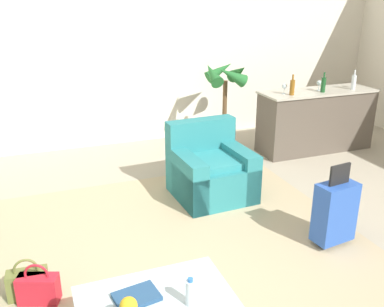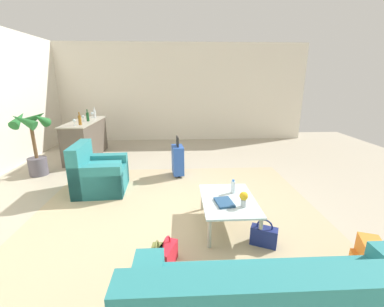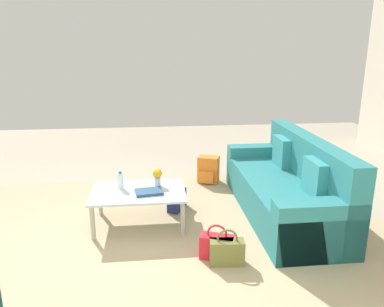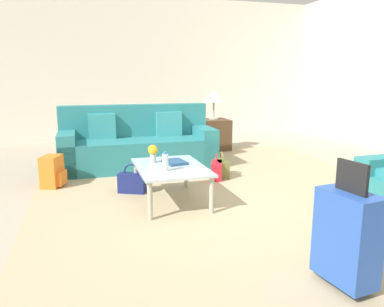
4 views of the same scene
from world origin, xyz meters
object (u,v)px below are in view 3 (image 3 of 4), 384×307
handbag_navy (177,200)px  handbag_red (217,246)px  couch (289,189)px  backpack_orange (208,170)px  coffee_table_book (149,192)px  water_bottle (121,181)px  coffee_table (138,195)px  flower_vase (157,175)px  handbag_olive (227,251)px

handbag_navy → handbag_red: bearing=104.2°
couch → handbag_navy: bearing=-11.3°
couch → backpack_orange: bearing=-56.1°
couch → handbag_red: size_ratio=6.41×
coffee_table_book → water_bottle: bearing=-38.1°
coffee_table → handbag_red: coffee_table is taller
handbag_navy → backpack_orange: backpack_orange is taller
coffee_table_book → flower_vase: flower_vase is taller
coffee_table_book → flower_vase: bearing=-122.2°
couch → handbag_navy: couch is taller
handbag_red → backpack_orange: (-0.24, -2.11, 0.06)m
water_bottle → flower_vase: flower_vase is taller
coffee_table → flower_vase: size_ratio=5.11×
handbag_navy → handbag_olive: size_ratio=1.00×
handbag_olive → backpack_orange: 2.22m
handbag_red → handbag_olive: 0.13m
handbag_navy → water_bottle: bearing=22.1°
couch → water_bottle: bearing=-0.0°
coffee_table → coffee_table_book: coffee_table_book is taller
couch → backpack_orange: couch is taller
couch → coffee_table: bearing=3.2°
water_bottle → backpack_orange: (-1.20, -1.19, -0.31)m
couch → handbag_red: (1.04, 0.92, -0.19)m
water_bottle → coffee_table_book: 0.38m
coffee_table → handbag_olive: coffee_table is taller
handbag_red → handbag_navy: bearing=-75.8°
handbag_olive → coffee_table: bearing=-47.7°
handbag_red → handbag_navy: same height
handbag_red → handbag_olive: size_ratio=1.00×
flower_vase → backpack_orange: flower_vase is taller
handbag_olive → backpack_orange: bearing=-94.2°
couch → handbag_olive: (0.96, 1.02, -0.19)m
water_bottle → flower_vase: size_ratio=1.00×
handbag_olive → backpack_orange: backpack_orange is taller
couch → handbag_navy: 1.38m
coffee_table_book → flower_vase: (-0.10, -0.23, 0.11)m
flower_vase → handbag_red: bearing=119.1°
couch → water_bottle: (2.00, -0.00, 0.19)m
handbag_olive → handbag_navy: bearing=-73.7°
handbag_navy → backpack_orange: (-0.54, -0.92, 0.06)m
coffee_table → handbag_red: size_ratio=2.93×
coffee_table_book → handbag_red: bearing=122.2°
handbag_olive → backpack_orange: (-0.16, -2.21, 0.06)m
handbag_navy → handbag_olive: (-0.38, 1.29, 0.00)m
coffee_table → handbag_red: (-0.76, 0.82, -0.23)m
water_bottle → handbag_navy: water_bottle is taller
handbag_red → handbag_navy: size_ratio=1.00×
coffee_table → handbag_navy: (-0.46, -0.37, -0.23)m
water_bottle → backpack_orange: bearing=-135.1°
coffee_table → coffee_table_book: 0.16m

